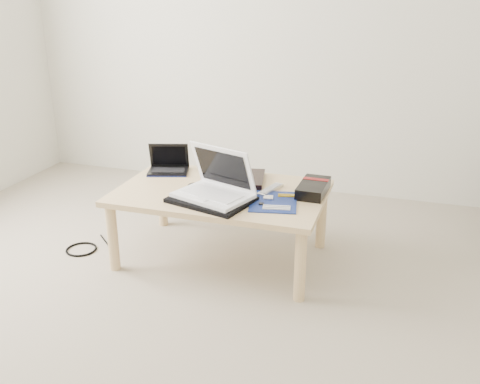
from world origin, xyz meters
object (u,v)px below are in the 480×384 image
(coffee_table, at_px, (221,199))
(white_laptop, at_px, (216,186))
(netbook, at_px, (169,166))
(gpu_box, at_px, (313,188))

(coffee_table, distance_m, white_laptop, 0.18)
(netbook, height_order, gpu_box, netbook)
(coffee_table, xyz_separation_m, white_laptop, (0.02, -0.13, 0.12))
(netbook, xyz_separation_m, gpu_box, (0.87, -0.09, -0.01))
(coffee_table, xyz_separation_m, netbook, (-0.40, 0.20, 0.08))
(netbook, relative_size, white_laptop, 0.62)
(gpu_box, bearing_deg, coffee_table, -167.58)
(netbook, bearing_deg, gpu_box, -6.16)
(white_laptop, bearing_deg, coffee_table, 98.60)
(netbook, bearing_deg, coffee_table, -26.65)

